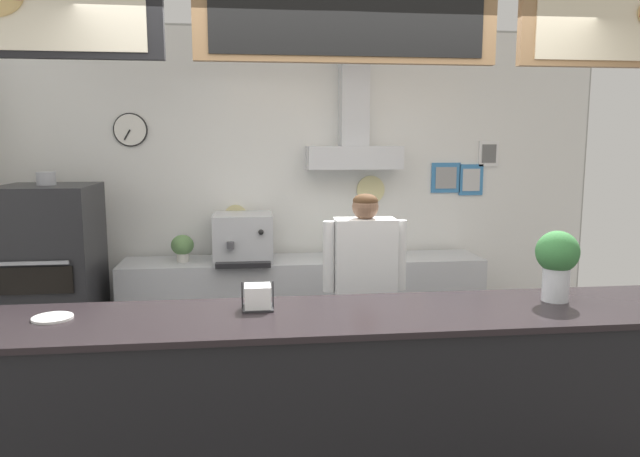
{
  "coord_description": "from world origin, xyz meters",
  "views": [
    {
      "loc": [
        -0.49,
        -3.02,
        1.89
      ],
      "look_at": [
        -0.03,
        0.73,
        1.33
      ],
      "focal_mm": 33.35,
      "sensor_mm": 36.0,
      "label": 1
    }
  ],
  "objects_px": {
    "condiment_plate": "(53,318)",
    "pizza_oven": "(53,285)",
    "shop_worker": "(364,299)",
    "espresso_machine": "(243,238)",
    "potted_thyme": "(344,245)",
    "potted_basil": "(182,246)",
    "basil_vase": "(557,262)",
    "napkin_holder": "(258,298)"
  },
  "relations": [
    {
      "from": "shop_worker",
      "to": "pizza_oven",
      "type": "bearing_deg",
      "value": -19.56
    },
    {
      "from": "espresso_machine",
      "to": "condiment_plate",
      "type": "height_order",
      "value": "espresso_machine"
    },
    {
      "from": "pizza_oven",
      "to": "basil_vase",
      "type": "xyz_separation_m",
      "value": [
        3.1,
        -1.87,
        0.49
      ]
    },
    {
      "from": "shop_worker",
      "to": "potted_basil",
      "type": "xyz_separation_m",
      "value": [
        -1.32,
        1.13,
        0.19
      ]
    },
    {
      "from": "pizza_oven",
      "to": "espresso_machine",
      "type": "height_order",
      "value": "pizza_oven"
    },
    {
      "from": "potted_basil",
      "to": "napkin_holder",
      "type": "xyz_separation_m",
      "value": [
        0.59,
        -2.1,
        0.1
      ]
    },
    {
      "from": "shop_worker",
      "to": "potted_basil",
      "type": "distance_m",
      "value": 1.75
    },
    {
      "from": "shop_worker",
      "to": "basil_vase",
      "type": "height_order",
      "value": "shop_worker"
    },
    {
      "from": "potted_thyme",
      "to": "pizza_oven",
      "type": "bearing_deg",
      "value": -174.18
    },
    {
      "from": "espresso_machine",
      "to": "potted_basil",
      "type": "xyz_separation_m",
      "value": [
        -0.5,
        0.02,
        -0.07
      ]
    },
    {
      "from": "shop_worker",
      "to": "condiment_plate",
      "type": "height_order",
      "value": "shop_worker"
    },
    {
      "from": "potted_thyme",
      "to": "potted_basil",
      "type": "bearing_deg",
      "value": 178.92
    },
    {
      "from": "espresso_machine",
      "to": "basil_vase",
      "type": "distance_m",
      "value": 2.68
    },
    {
      "from": "basil_vase",
      "to": "potted_basil",
      "type": "bearing_deg",
      "value": 134.95
    },
    {
      "from": "basil_vase",
      "to": "shop_worker",
      "type": "bearing_deg",
      "value": 128.75
    },
    {
      "from": "pizza_oven",
      "to": "shop_worker",
      "type": "xyz_separation_m",
      "value": [
        2.29,
        -0.87,
        0.04
      ]
    },
    {
      "from": "shop_worker",
      "to": "potted_thyme",
      "type": "bearing_deg",
      "value": -90.77
    },
    {
      "from": "basil_vase",
      "to": "espresso_machine",
      "type": "bearing_deg",
      "value": 127.61
    },
    {
      "from": "condiment_plate",
      "to": "potted_thyme",
      "type": "bearing_deg",
      "value": 51.03
    },
    {
      "from": "potted_basil",
      "to": "condiment_plate",
      "type": "bearing_deg",
      "value": -99.62
    },
    {
      "from": "condiment_plate",
      "to": "pizza_oven",
      "type": "bearing_deg",
      "value": 107.52
    },
    {
      "from": "napkin_holder",
      "to": "potted_thyme",
      "type": "bearing_deg",
      "value": 69.69
    },
    {
      "from": "shop_worker",
      "to": "basil_vase",
      "type": "xyz_separation_m",
      "value": [
        0.81,
        -1.01,
        0.45
      ]
    },
    {
      "from": "potted_thyme",
      "to": "basil_vase",
      "type": "distance_m",
      "value": 2.26
    },
    {
      "from": "pizza_oven",
      "to": "condiment_plate",
      "type": "height_order",
      "value": "pizza_oven"
    },
    {
      "from": "potted_thyme",
      "to": "condiment_plate",
      "type": "xyz_separation_m",
      "value": [
        -1.73,
        -2.13,
        0.06
      ]
    },
    {
      "from": "condiment_plate",
      "to": "basil_vase",
      "type": "xyz_separation_m",
      "value": [
        2.5,
        0.02,
        0.2
      ]
    },
    {
      "from": "pizza_oven",
      "to": "potted_basil",
      "type": "height_order",
      "value": "pizza_oven"
    },
    {
      "from": "basil_vase",
      "to": "napkin_holder",
      "type": "bearing_deg",
      "value": 178.7
    },
    {
      "from": "espresso_machine",
      "to": "basil_vase",
      "type": "bearing_deg",
      "value": -52.39
    },
    {
      "from": "shop_worker",
      "to": "condiment_plate",
      "type": "relative_size",
      "value": 8.38
    },
    {
      "from": "potted_basil",
      "to": "napkin_holder",
      "type": "relative_size",
      "value": 1.41
    },
    {
      "from": "shop_worker",
      "to": "condiment_plate",
      "type": "distance_m",
      "value": 2.0
    },
    {
      "from": "shop_worker",
      "to": "espresso_machine",
      "type": "xyz_separation_m",
      "value": [
        -0.82,
        1.11,
        0.26
      ]
    },
    {
      "from": "potted_basil",
      "to": "espresso_machine",
      "type": "bearing_deg",
      "value": -2.41
    },
    {
      "from": "espresso_machine",
      "to": "potted_basil",
      "type": "height_order",
      "value": "espresso_machine"
    },
    {
      "from": "shop_worker",
      "to": "napkin_holder",
      "type": "xyz_separation_m",
      "value": [
        -0.73,
        -0.97,
        0.3
      ]
    },
    {
      "from": "condiment_plate",
      "to": "napkin_holder",
      "type": "bearing_deg",
      "value": 3.48
    },
    {
      "from": "potted_basil",
      "to": "condiment_plate",
      "type": "height_order",
      "value": "potted_basil"
    },
    {
      "from": "napkin_holder",
      "to": "basil_vase",
      "type": "distance_m",
      "value": 1.55
    },
    {
      "from": "pizza_oven",
      "to": "shop_worker",
      "type": "bearing_deg",
      "value": -20.71
    },
    {
      "from": "pizza_oven",
      "to": "napkin_holder",
      "type": "distance_m",
      "value": 2.43
    }
  ]
}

